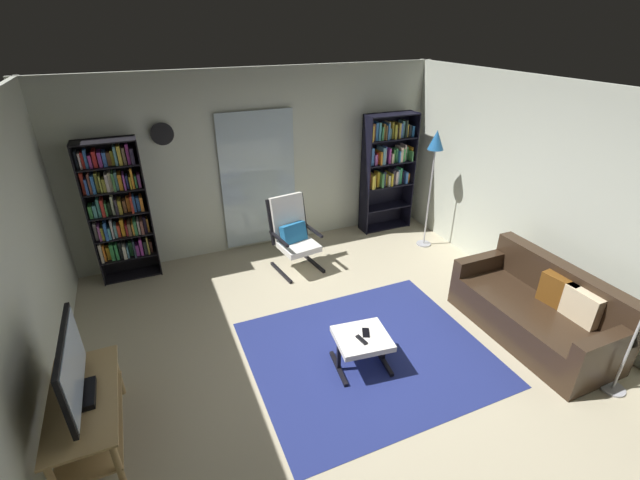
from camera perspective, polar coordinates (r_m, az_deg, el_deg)
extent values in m
plane|color=#B4A88A|center=(4.64, 3.58, -15.59)|extent=(7.02, 7.02, 0.00)
cube|color=beige|center=(6.39, -7.89, 10.18)|extent=(5.60, 0.06, 2.60)
cube|color=beige|center=(5.56, 29.84, 4.09)|extent=(0.06, 6.00, 2.60)
cube|color=silver|center=(6.40, -8.11, 7.81)|extent=(1.10, 0.01, 2.00)
cube|color=navy|center=(4.73, 6.47, -14.70)|extent=(2.42, 2.09, 0.01)
cube|color=tan|center=(4.02, -28.97, -17.95)|extent=(0.51, 1.12, 0.02)
cube|color=tan|center=(4.21, -28.06, -20.71)|extent=(0.47, 1.06, 0.02)
cylinder|color=tan|center=(3.82, -25.14, -25.61)|extent=(0.05, 0.05, 0.51)
cylinder|color=tan|center=(4.54, -25.27, -15.63)|extent=(0.05, 0.05, 0.51)
cylinder|color=tan|center=(4.61, -30.43, -16.34)|extent=(0.05, 0.05, 0.51)
cube|color=black|center=(4.17, -28.21, -20.29)|extent=(0.30, 0.28, 0.07)
cube|color=black|center=(3.99, -29.09, -17.58)|extent=(0.20, 0.32, 0.05)
cube|color=black|center=(3.81, -30.13, -14.29)|extent=(0.04, 0.92, 0.55)
cube|color=silver|center=(3.80, -29.81, -14.25)|extent=(0.01, 0.86, 0.50)
cube|color=black|center=(6.12, -28.35, 2.67)|extent=(0.02, 0.30, 1.88)
cube|color=black|center=(6.08, -21.73, 3.91)|extent=(0.02, 0.30, 1.88)
cube|color=black|center=(6.22, -25.07, 3.77)|extent=(0.73, 0.02, 1.88)
cube|color=black|center=(6.48, -23.46, -4.18)|extent=(0.70, 0.28, 0.02)
cube|color=black|center=(6.34, -23.96, -1.88)|extent=(0.70, 0.28, 0.02)
cube|color=black|center=(6.21, -24.49, 0.65)|extent=(0.70, 0.28, 0.02)
cube|color=black|center=(6.09, -25.06, 3.29)|extent=(0.70, 0.28, 0.02)
cube|color=black|center=(5.98, -25.64, 6.03)|extent=(0.70, 0.28, 0.02)
cube|color=black|center=(5.89, -26.25, 8.86)|extent=(0.70, 0.28, 0.02)
cube|color=black|center=(5.82, -26.86, 11.62)|extent=(0.70, 0.28, 0.02)
cube|color=beige|center=(6.30, -27.04, -1.32)|extent=(0.03, 0.21, 0.26)
cube|color=orange|center=(6.32, -26.69, -1.37)|extent=(0.02, 0.16, 0.22)
cube|color=gold|center=(6.32, -26.26, -1.47)|extent=(0.04, 0.10, 0.18)
cube|color=#318442|center=(6.29, -25.85, -1.28)|extent=(0.04, 0.16, 0.23)
cube|color=#2D8946|center=(6.31, -25.36, -1.11)|extent=(0.04, 0.22, 0.22)
cube|color=black|center=(6.29, -24.95, -1.04)|extent=(0.03, 0.17, 0.23)
cube|color=beige|center=(6.29, -24.51, -1.18)|extent=(0.04, 0.22, 0.19)
cube|color=teal|center=(6.29, -24.14, -1.26)|extent=(0.02, 0.16, 0.16)
cube|color=#358448|center=(6.30, -23.80, -0.96)|extent=(0.04, 0.10, 0.19)
cube|color=#1C2A35|center=(6.28, -23.45, -0.77)|extent=(0.02, 0.24, 0.24)
cube|color=#87338C|center=(6.29, -23.07, -1.04)|extent=(0.04, 0.16, 0.16)
cube|color=#9A3694|center=(6.27, -22.66, -0.66)|extent=(0.04, 0.17, 0.23)
cube|color=#222928|center=(6.30, -22.18, -0.68)|extent=(0.04, 0.19, 0.18)
cube|color=olive|center=(6.26, -21.91, -0.45)|extent=(0.02, 0.17, 0.25)
cube|color=brown|center=(6.30, -21.53, -0.67)|extent=(0.03, 0.10, 0.16)
cube|color=#BAB3A0|center=(6.18, -27.60, 1.11)|extent=(0.03, 0.14, 0.23)
cube|color=#8D4889|center=(6.17, -27.20, 1.04)|extent=(0.03, 0.18, 0.21)
cube|color=#A49D2D|center=(6.18, -26.87, 1.01)|extent=(0.03, 0.20, 0.18)
cube|color=#2C5EAE|center=(6.16, -26.54, 1.30)|extent=(0.03, 0.24, 0.24)
cube|color=teal|center=(6.19, -26.15, 1.09)|extent=(0.03, 0.23, 0.15)
cube|color=#BFB4B0|center=(6.17, -25.89, 1.58)|extent=(0.02, 0.23, 0.25)
cube|color=#5C9797|center=(6.16, -25.49, 1.24)|extent=(0.03, 0.15, 0.17)
cube|color=red|center=(6.17, -25.15, 1.26)|extent=(0.03, 0.14, 0.16)
cube|color=orange|center=(6.15, -24.74, 1.63)|extent=(0.04, 0.13, 0.23)
cube|color=red|center=(6.19, -24.28, 1.48)|extent=(0.03, 0.21, 0.15)
cube|color=brown|center=(6.18, -23.97, 1.59)|extent=(0.04, 0.23, 0.17)
cube|color=orange|center=(6.18, -23.59, 1.64)|extent=(0.02, 0.23, 0.16)
cube|color=#347844|center=(6.16, -23.32, 1.79)|extent=(0.03, 0.22, 0.20)
cube|color=#BFB4A4|center=(6.14, -22.94, 1.77)|extent=(0.02, 0.17, 0.19)
cube|color=brown|center=(6.15, -22.58, 1.87)|extent=(0.03, 0.23, 0.19)
cube|color=black|center=(6.15, -22.21, 2.05)|extent=(0.03, 0.15, 0.22)
cube|color=orange|center=(6.15, -21.90, 1.99)|extent=(0.02, 0.12, 0.19)
cube|color=#38873E|center=(6.08, -28.13, 3.47)|extent=(0.04, 0.18, 0.16)
cube|color=teal|center=(6.07, -27.68, 3.55)|extent=(0.04, 0.17, 0.16)
cube|color=teal|center=(6.05, -27.31, 3.93)|extent=(0.03, 0.14, 0.23)
cube|color=red|center=(6.04, -26.89, 3.97)|extent=(0.04, 0.18, 0.22)
cube|color=#3B8945|center=(6.05, -26.52, 3.80)|extent=(0.02, 0.15, 0.17)
cube|color=black|center=(6.08, -26.12, 3.90)|extent=(0.04, 0.12, 0.15)
cube|color=beige|center=(6.06, -25.84, 4.38)|extent=(0.03, 0.19, 0.24)
cube|color=#2C2731|center=(6.04, -25.41, 4.16)|extent=(0.03, 0.17, 0.20)
cube|color=#A58F2B|center=(6.04, -25.02, 4.16)|extent=(0.04, 0.18, 0.18)
cube|color=brown|center=(6.06, -24.52, 4.22)|extent=(0.04, 0.13, 0.16)
cube|color=orange|center=(6.06, -24.08, 4.44)|extent=(0.04, 0.11, 0.19)
cube|color=red|center=(6.02, -23.73, 4.55)|extent=(0.03, 0.19, 0.22)
cube|color=#346CB2|center=(6.02, -23.44, 4.55)|extent=(0.03, 0.13, 0.21)
cube|color=#3367B5|center=(6.03, -22.99, 4.51)|extent=(0.04, 0.10, 0.18)
cube|color=orange|center=(6.04, -22.61, 4.65)|extent=(0.03, 0.19, 0.18)
cube|color=red|center=(5.96, -28.94, 6.65)|extent=(0.03, 0.14, 0.26)
cube|color=#3A5EB6|center=(5.98, -28.55, 6.45)|extent=(0.03, 0.23, 0.19)
cube|color=brown|center=(5.96, -28.24, 6.78)|extent=(0.02, 0.20, 0.25)
cube|color=#316AB5|center=(5.97, -27.87, 6.73)|extent=(0.03, 0.23, 0.22)
cube|color=olive|center=(5.96, -27.48, 6.89)|extent=(0.03, 0.15, 0.24)
cube|color=#929B3D|center=(5.96, -27.11, 6.80)|extent=(0.02, 0.19, 0.21)
cube|color=#A09D36|center=(5.96, -26.71, 6.65)|extent=(0.04, 0.17, 0.16)
cube|color=beige|center=(5.94, -26.40, 6.98)|extent=(0.03, 0.19, 0.22)
cube|color=beige|center=(5.93, -26.05, 7.08)|extent=(0.04, 0.15, 0.24)
cube|color=#437C41|center=(5.93, -25.71, 7.11)|extent=(0.03, 0.21, 0.23)
cube|color=teal|center=(5.93, -25.40, 7.19)|extent=(0.03, 0.14, 0.23)
cube|color=orange|center=(5.95, -24.99, 7.17)|extent=(0.04, 0.20, 0.20)
cube|color=purple|center=(5.92, -24.55, 7.17)|extent=(0.02, 0.19, 0.20)
cube|color=#3E57A8|center=(5.96, -24.21, 7.16)|extent=(0.02, 0.15, 0.16)
cube|color=gold|center=(5.96, -23.89, 7.20)|extent=(0.02, 0.21, 0.16)
cube|color=orange|center=(5.91, -23.69, 7.62)|extent=(0.03, 0.16, 0.26)
cube|color=#3B914E|center=(5.92, -23.27, 7.22)|extent=(0.02, 0.11, 0.16)
cube|color=#944694|center=(5.92, -22.90, 7.36)|extent=(0.03, 0.13, 0.17)
cube|color=#202830|center=(5.90, -29.60, 9.32)|extent=(0.02, 0.16, 0.21)
cube|color=beige|center=(5.88, -29.24, 9.23)|extent=(0.02, 0.16, 0.19)
cube|color=red|center=(5.90, -28.95, 9.36)|extent=(0.03, 0.15, 0.19)
cube|color=#346AAB|center=(5.86, -28.65, 9.48)|extent=(0.03, 0.13, 0.22)
cube|color=#953382|center=(5.86, -28.20, 9.25)|extent=(0.03, 0.13, 0.15)
cube|color=red|center=(5.88, -27.73, 9.63)|extent=(0.04, 0.19, 0.20)
cube|color=#90358D|center=(5.88, -27.18, 9.65)|extent=(0.04, 0.21, 0.18)
cube|color=#3B65B9|center=(5.88, -26.68, 9.70)|extent=(0.04, 0.19, 0.17)
cube|color=brown|center=(5.87, -26.22, 9.72)|extent=(0.04, 0.11, 0.16)
cube|color=#A89927|center=(5.87, -25.84, 9.90)|extent=(0.03, 0.14, 0.18)
cube|color=#5A949D|center=(5.84, -25.53, 10.15)|extent=(0.03, 0.15, 0.23)
cube|color=gold|center=(5.87, -25.09, 10.32)|extent=(0.04, 0.23, 0.23)
cube|color=brown|center=(5.85, -24.59, 10.27)|extent=(0.03, 0.20, 0.21)
cube|color=#9A3185|center=(5.83, -24.17, 10.50)|extent=(0.03, 0.17, 0.25)
cube|color=#262033|center=(5.84, -23.69, 10.34)|extent=(0.04, 0.22, 0.20)
cube|color=black|center=(6.84, 6.02, 8.31)|extent=(0.02, 0.30, 1.89)
cube|color=black|center=(7.27, 11.80, 9.01)|extent=(0.02, 0.30, 1.89)
cube|color=black|center=(7.16, 8.40, 9.02)|extent=(0.84, 0.02, 1.89)
cube|color=black|center=(7.39, 8.48, 1.84)|extent=(0.81, 0.28, 0.02)
cube|color=black|center=(7.24, 8.67, 4.43)|extent=(0.81, 0.28, 0.02)
cube|color=black|center=(7.11, 8.88, 7.24)|extent=(0.81, 0.28, 0.02)
cube|color=black|center=(6.99, 9.11, 10.15)|extent=(0.81, 0.28, 0.02)
cube|color=black|center=(6.89, 9.34, 13.15)|extent=(0.81, 0.28, 0.02)
cube|color=black|center=(6.81, 9.58, 16.10)|extent=(0.81, 0.28, 0.02)
cube|color=red|center=(6.89, 6.23, 7.98)|extent=(0.03, 0.19, 0.26)
cube|color=gold|center=(6.90, 6.65, 7.79)|extent=(0.04, 0.24, 0.22)
cube|color=#A29A38|center=(6.92, 6.88, 7.91)|extent=(0.02, 0.23, 0.23)
cube|color=#CB3936|center=(6.97, 7.09, 7.75)|extent=(0.03, 0.12, 0.17)
cube|color=gold|center=(6.97, 7.53, 8.05)|extent=(0.04, 0.13, 0.24)
cube|color=#3B7B44|center=(6.98, 7.93, 8.00)|extent=(0.04, 0.22, 0.23)
cube|color=#202332|center=(7.02, 8.13, 8.18)|extent=(0.04, 0.23, 0.25)
cube|color=gold|center=(7.03, 8.55, 7.95)|extent=(0.04, 0.11, 0.20)
cube|color=beige|center=(7.07, 8.77, 7.97)|extent=(0.03, 0.23, 0.18)
cube|color=gold|center=(7.07, 9.12, 8.08)|extent=(0.03, 0.24, 0.21)
cube|color=#2A2732|center=(7.09, 9.42, 8.28)|extent=(0.03, 0.18, 0.25)
cube|color=orange|center=(7.12, 9.57, 8.22)|extent=(0.03, 0.12, 0.22)
cube|color=beige|center=(7.13, 9.88, 8.22)|extent=(0.04, 0.15, 0.22)
cube|color=#5D8B9A|center=(7.15, 10.15, 8.35)|extent=(0.03, 0.14, 0.24)
cube|color=#2D8D53|center=(7.18, 10.42, 8.47)|extent=(0.04, 0.14, 0.26)
cube|color=black|center=(7.21, 10.72, 8.28)|extent=(0.03, 0.13, 0.20)
cube|color=#3663AF|center=(7.24, 10.99, 8.30)|extent=(0.04, 0.23, 0.19)
cube|color=orange|center=(7.28, 11.31, 8.21)|extent=(0.04, 0.15, 0.15)
cube|color=#9F3495|center=(6.77, 6.41, 10.57)|extent=(0.02, 0.14, 0.17)
cube|color=#396CB9|center=(6.78, 6.71, 11.02)|extent=(0.04, 0.16, 0.27)
cube|color=#974992|center=(6.81, 7.16, 10.62)|extent=(0.04, 0.17, 0.17)
cube|color=red|center=(6.85, 7.37, 10.77)|extent=(0.04, 0.13, 0.18)
cube|color=orange|center=(6.85, 7.73, 10.86)|extent=(0.03, 0.23, 0.21)
cube|color=teal|center=(6.86, 8.09, 11.10)|extent=(0.04, 0.23, 0.26)
cube|color=#BCB0AA|center=(6.91, 8.32, 11.02)|extent=(0.03, 0.17, 0.22)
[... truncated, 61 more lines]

